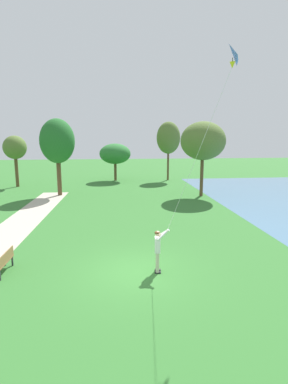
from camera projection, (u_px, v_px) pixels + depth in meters
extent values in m
plane|color=#33702D|center=(136.00, 272.00, 12.25)|extent=(120.00, 120.00, 0.00)
cube|color=#232328|center=(158.00, 270.00, 12.36)|extent=(0.25, 0.14, 0.06)
cylinder|color=beige|center=(157.00, 260.00, 12.28)|extent=(0.14, 0.14, 0.82)
cube|color=#232328|center=(158.00, 272.00, 12.12)|extent=(0.25, 0.14, 0.06)
cylinder|color=beige|center=(157.00, 263.00, 12.05)|extent=(0.14, 0.14, 0.82)
cube|color=white|center=(158.00, 245.00, 12.03)|extent=(0.27, 0.43, 0.60)
sphere|color=#DBB28E|center=(158.00, 234.00, 11.95)|extent=(0.22, 0.22, 0.22)
ellipsoid|color=#4C3319|center=(157.00, 233.00, 11.94)|extent=(0.25, 0.25, 0.13)
cylinder|color=white|center=(163.00, 233.00, 12.03)|extent=(0.50, 0.40, 0.43)
cylinder|color=white|center=(163.00, 235.00, 11.86)|extent=(0.55, 0.29, 0.43)
sphere|color=#DBB28E|center=(167.00, 231.00, 11.91)|extent=(0.10, 0.10, 0.10)
pyramid|color=blue|center=(228.00, 54.00, 10.67)|extent=(0.78, 1.26, 0.61)
cone|color=yellow|center=(232.00, 65.00, 10.70)|extent=(0.26, 0.26, 0.22)
cylinder|color=black|center=(233.00, 62.00, 10.68)|extent=(0.45, 1.08, 0.02)
cylinder|color=silver|center=(198.00, 153.00, 11.31)|extent=(2.22, 0.31, 6.13)
cube|color=olive|center=(2.00, 262.00, 12.08)|extent=(0.49, 1.51, 0.05)
cube|color=olive|center=(6.00, 257.00, 12.05)|extent=(0.09, 1.50, 0.40)
cube|color=#2D2D33|center=(0.00, 275.00, 11.47)|extent=(0.06, 0.06, 0.45)
cube|color=#2D2D33|center=(5.00, 261.00, 12.77)|extent=(0.06, 0.06, 0.45)
cube|color=#2D2D33|center=(12.00, 261.00, 12.79)|extent=(0.06, 0.06, 0.45)
cylinder|color=brown|center=(168.00, 165.00, 37.14)|extent=(0.24, 0.24, 3.83)
ellipsoid|color=#567033|center=(168.00, 138.00, 36.54)|extent=(2.87, 2.48, 3.85)
cylinder|color=brown|center=(59.00, 176.00, 27.64)|extent=(0.39, 0.39, 3.57)
ellipsoid|color=#236628|center=(57.00, 141.00, 27.06)|extent=(3.09, 3.42, 3.99)
cylinder|color=brown|center=(202.00, 175.00, 27.32)|extent=(0.30, 0.30, 3.79)
ellipsoid|color=#567033|center=(203.00, 141.00, 26.75)|extent=(3.96, 4.34, 3.41)
cylinder|color=brown|center=(115.00, 171.00, 36.90)|extent=(0.32, 0.32, 2.42)
ellipsoid|color=#2D7533|center=(115.00, 154.00, 36.51)|extent=(3.77, 3.72, 2.45)
cylinder|color=brown|center=(17.00, 171.00, 32.31)|extent=(0.34, 0.34, 3.35)
ellipsoid|color=#567033|center=(15.00, 147.00, 31.84)|extent=(2.40, 2.55, 2.47)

